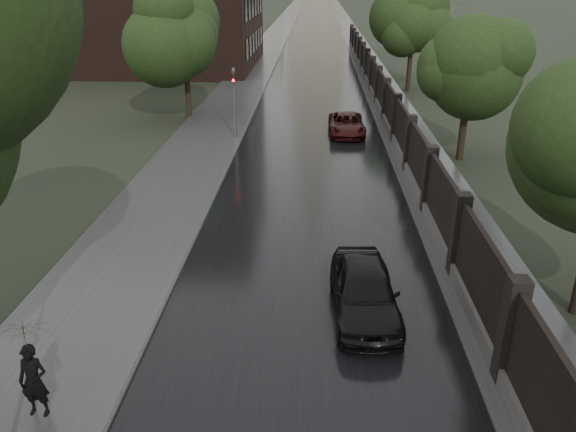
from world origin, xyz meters
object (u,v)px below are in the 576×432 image
at_px(pedestrian_umbrella, 25,344).
at_px(tree_right_c, 413,26).
at_px(traffic_light, 234,98).
at_px(car_right_near, 365,290).
at_px(tree_left_far, 184,34).
at_px(tree_right_b, 472,59).
at_px(car_right_far, 347,124).

bearing_deg(pedestrian_umbrella, tree_right_c, 72.36).
distance_m(traffic_light, car_right_near, 18.39).
bearing_deg(tree_left_far, tree_right_c, 32.83).
relative_size(tree_right_c, car_right_near, 1.63).
xyz_separation_m(tree_right_b, car_right_far, (-5.51, 4.49, -4.35)).
xyz_separation_m(tree_left_far, tree_right_c, (15.50, 10.00, -0.29)).
height_order(tree_left_far, car_right_far, tree_left_far).
relative_size(tree_right_c, car_right_far, 1.62).
xyz_separation_m(car_right_far, pedestrian_umbrella, (-7.48, -23.20, 1.31)).
relative_size(tree_left_far, pedestrian_umbrella, 2.81).
xyz_separation_m(tree_right_b, traffic_light, (-11.80, 2.99, -2.55)).
height_order(tree_right_c, car_right_near, tree_right_c).
relative_size(tree_left_far, traffic_light, 1.85).
distance_m(tree_right_c, pedestrian_umbrella, 39.06).
height_order(tree_right_c, traffic_light, tree_right_c).
distance_m(tree_right_c, car_right_far, 15.22).
bearing_deg(tree_right_c, car_right_far, -112.18).
bearing_deg(tree_right_c, tree_right_b, -90.00).
height_order(tree_right_c, pedestrian_umbrella, tree_right_c).
xyz_separation_m(car_right_near, car_right_far, (0.39, 18.84, -0.13)).
bearing_deg(tree_left_far, car_right_near, -66.75).
bearing_deg(traffic_light, tree_left_far, 126.47).
relative_size(car_right_near, pedestrian_umbrella, 1.63).
bearing_deg(car_right_near, traffic_light, 106.25).
xyz_separation_m(tree_right_b, pedestrian_umbrella, (-12.99, -18.71, -3.04)).
bearing_deg(traffic_light, pedestrian_umbrella, -93.14).
xyz_separation_m(tree_right_c, car_right_near, (-5.90, -32.35, -4.22)).
distance_m(tree_left_far, traffic_light, 6.84).
bearing_deg(tree_left_far, car_right_far, -19.35).
height_order(tree_right_b, car_right_far, tree_right_b).
height_order(tree_right_b, pedestrian_umbrella, tree_right_b).
bearing_deg(car_right_near, pedestrian_umbrella, -150.91).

